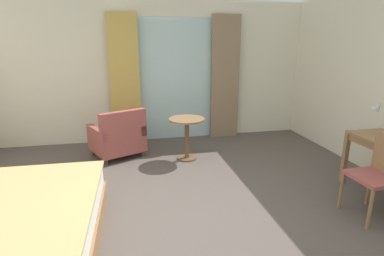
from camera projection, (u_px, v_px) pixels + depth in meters
The scene contains 9 objects.
ground at pixel (180, 225), 3.32m from camera, with size 6.60×6.64×0.10m, color #564C47.
wall_back at pixel (152, 72), 5.83m from camera, with size 6.20×0.12×2.61m, color silver.
balcony_glass_door at pixel (176, 80), 5.89m from camera, with size 1.47×0.02×2.29m, color silver.
curtain_panel_left at pixel (125, 81), 5.60m from camera, with size 0.54×0.10×2.36m, color tan.
curtain_panel_right at pixel (225, 78), 5.98m from camera, with size 0.55×0.10×2.36m, color #897056.
desk_chair at pixel (380, 171), 3.29m from camera, with size 0.43×0.48×0.91m.
desk_lamp at pixel (381, 114), 3.71m from camera, with size 0.26×0.26×0.46m.
armchair_by_window at pixel (118, 138), 5.08m from camera, with size 0.98×0.95×0.82m.
round_cafe_table at pixel (187, 130), 4.94m from camera, with size 0.58×0.58×0.68m.
Camera 1 is at (-0.48, -2.87, 1.87)m, focal length 28.71 mm.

